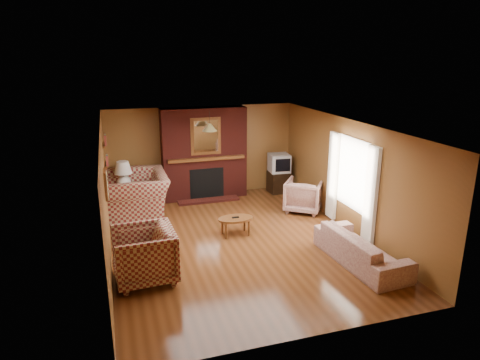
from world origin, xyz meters
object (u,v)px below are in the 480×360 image
object	(u,v)px
table_lamp	(123,174)
plaid_armchair	(144,255)
floral_sofa	(361,248)
side_table	(125,201)
fireplace	(204,154)
coffee_table	(235,220)
crt_tv	(279,163)
plaid_loveseat	(137,195)
tv_stand	(279,182)
floral_armchair	(304,196)

from	to	relation	value
table_lamp	plaid_armchair	bearing A→B (deg)	-87.52
floral_sofa	side_table	distance (m)	5.67
fireplace	floral_sofa	size ratio (longest dim) A/B	1.18
coffee_table	crt_tv	world-z (taller)	crt_tv
plaid_loveseat	crt_tv	bearing A→B (deg)	100.36
plaid_armchair	plaid_loveseat	bearing A→B (deg)	175.36
fireplace	tv_stand	size ratio (longest dim) A/B	4.08
plaid_armchair	tv_stand	bearing A→B (deg)	130.86
plaid_loveseat	coffee_table	size ratio (longest dim) A/B	2.16
coffee_table	tv_stand	world-z (taller)	tv_stand
plaid_armchair	side_table	bearing A→B (deg)	179.71
fireplace	side_table	bearing A→B (deg)	-165.71
floral_sofa	tv_stand	world-z (taller)	floral_sofa
plaid_armchair	side_table	world-z (taller)	plaid_armchair
tv_stand	crt_tv	xyz separation A→B (m)	(-0.00, -0.01, 0.54)
side_table	tv_stand	xyz separation A→B (m)	(4.15, 0.35, 0.01)
fireplace	plaid_loveseat	size ratio (longest dim) A/B	1.49
plaid_loveseat	crt_tv	world-z (taller)	crt_tv
side_table	fireplace	bearing A→B (deg)	14.29
fireplace	table_lamp	size ratio (longest dim) A/B	3.46
plaid_loveseat	tv_stand	xyz separation A→B (m)	(3.90, 0.75, -0.23)
table_lamp	fireplace	bearing A→B (deg)	14.29
plaid_loveseat	floral_armchair	distance (m)	4.01
crt_tv	tv_stand	bearing A→B (deg)	90.00
side_table	table_lamp	xyz separation A→B (m)	(0.00, 0.00, 0.67)
table_lamp	tv_stand	size ratio (longest dim) A/B	1.18
plaid_armchair	coffee_table	world-z (taller)	plaid_armchair
table_lamp	crt_tv	xyz separation A→B (m)	(4.15, 0.34, -0.13)
fireplace	floral_sofa	bearing A→B (deg)	-67.34
fireplace	plaid_armchair	bearing A→B (deg)	-116.00
floral_sofa	table_lamp	distance (m)	5.71
floral_armchair	coffee_table	bearing A→B (deg)	60.28
fireplace	floral_sofa	world-z (taller)	fireplace
coffee_table	plaid_armchair	bearing A→B (deg)	-146.04
tv_stand	crt_tv	distance (m)	0.54
tv_stand	floral_sofa	bearing A→B (deg)	-94.38
fireplace	plaid_armchair	world-z (taller)	fireplace
plaid_armchair	floral_armchair	world-z (taller)	plaid_armchair
fireplace	floral_armchair	world-z (taller)	fireplace
side_table	crt_tv	world-z (taller)	crt_tv
plaid_loveseat	tv_stand	bearing A→B (deg)	100.44
floral_sofa	plaid_armchair	bearing A→B (deg)	78.06
plaid_loveseat	floral_armchair	world-z (taller)	plaid_loveseat
coffee_table	tv_stand	bearing A→B (deg)	51.06
crt_tv	table_lamp	bearing A→B (deg)	-175.26
plaid_loveseat	plaid_armchair	bearing A→B (deg)	-2.30
plaid_armchair	crt_tv	distance (m)	5.53
floral_sofa	crt_tv	xyz separation A→B (m)	(0.15, 4.36, 0.54)
floral_sofa	tv_stand	xyz separation A→B (m)	(0.15, 4.37, -0.00)
coffee_table	table_lamp	bearing A→B (deg)	135.80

